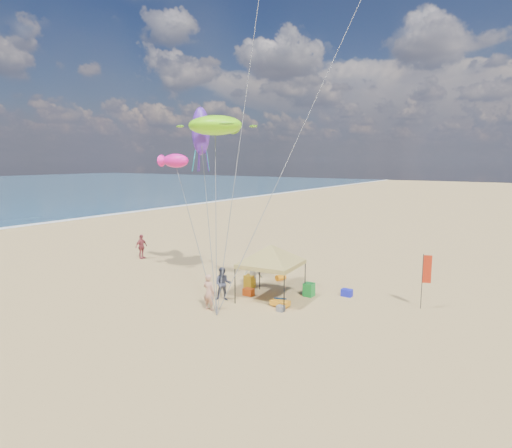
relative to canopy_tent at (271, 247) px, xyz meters
The scene contains 18 objects.
ground 4.78m from the canopy_tent, 94.75° to the right, with size 280.00×280.00×0.00m, color tan.
canopy_tent is the anchor object (origin of this frame).
feather_flag 7.49m from the canopy_tent, 22.87° to the left, with size 0.39×0.16×2.68m.
cooler_red 2.91m from the canopy_tent, behind, with size 0.54×0.38×0.38m, color #D14810.
cooler_blue 4.79m from the canopy_tent, 41.59° to the left, with size 0.54×0.38×0.38m, color #171CBA.
bag_navy 2.74m from the canopy_tent, 28.51° to the right, with size 0.36×0.36×0.60m, color #0D233D.
bag_orange 4.47m from the canopy_tent, 112.42° to the left, with size 0.36×0.36×0.60m, color orange.
chair_green 3.21m from the canopy_tent, 50.36° to the left, with size 0.50×0.50×0.70m, color #17802B.
chair_yellow 3.44m from the canopy_tent, 150.67° to the left, with size 0.50×0.50×0.70m, color gold.
crate_grey 3.16m from the canopy_tent, 43.20° to the right, with size 0.34×0.30×0.28m, color slate.
beach_cart 2.81m from the canopy_tent, 35.32° to the right, with size 0.90×0.50×0.24m, color orange.
person_near_a 3.85m from the canopy_tent, 119.71° to the right, with size 0.64×0.42×1.75m, color tan.
person_near_b 3.09m from the canopy_tent, 144.78° to the right, with size 0.83×0.65×1.71m, color #333646.
person_near_c 3.15m from the canopy_tent, 145.35° to the left, with size 1.08×0.62×1.68m, color beige.
person_far_a 13.13m from the canopy_tent, 167.56° to the left, with size 1.04×0.43×1.78m, color #9E3C45.
turtle_kite 6.78m from the canopy_tent, 168.76° to the right, with size 2.96×2.37×0.99m, color #7CF90E.
fish_kite 8.62m from the canopy_tent, behind, with size 1.89×0.94×0.84m, color #FF169A.
squid_kite 8.05m from the canopy_tent, 169.22° to the left, with size 1.03×1.03×2.68m, color #5626B7.
Camera 1 is at (11.50, -14.36, 7.09)m, focal length 30.50 mm.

